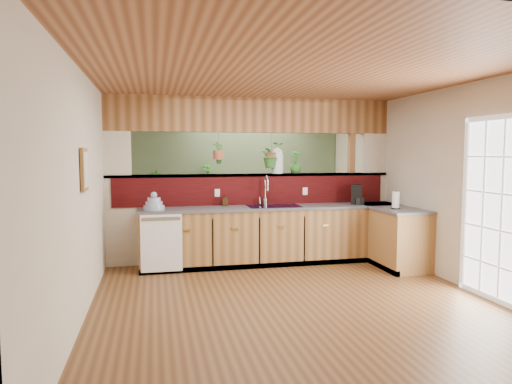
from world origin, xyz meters
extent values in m
cube|color=brown|center=(0.00, 0.00, 0.00)|extent=(4.60, 7.00, 0.01)
cube|color=brown|center=(0.00, 0.00, 2.60)|extent=(4.60, 7.00, 0.01)
cube|color=beige|center=(0.00, 3.50, 1.30)|extent=(4.60, 0.02, 2.60)
cube|color=beige|center=(0.00, -3.50, 1.30)|extent=(4.60, 0.02, 2.60)
cube|color=beige|center=(-2.30, 0.00, 1.30)|extent=(0.02, 7.00, 2.60)
cube|color=beige|center=(2.30, 0.00, 1.30)|extent=(0.02, 7.00, 2.60)
cube|color=beige|center=(0.00, 1.35, 0.68)|extent=(4.60, 0.15, 1.35)
cube|color=#360708|center=(0.00, 1.27, 1.12)|extent=(4.40, 0.02, 0.45)
cube|color=brown|center=(0.00, 1.35, 1.37)|extent=(4.60, 0.21, 0.04)
cube|color=brown|center=(0.00, 1.35, 2.33)|extent=(4.60, 0.15, 0.55)
cube|color=beige|center=(-2.10, 1.35, 1.70)|extent=(0.40, 0.15, 0.70)
cube|color=beige|center=(2.10, 1.35, 1.70)|extent=(0.40, 0.15, 0.70)
cube|color=brown|center=(1.70, 1.35, 1.30)|extent=(0.10, 0.10, 2.60)
cube|color=brown|center=(0.00, 1.35, 1.37)|extent=(4.60, 0.21, 0.04)
cube|color=brown|center=(0.00, 1.35, 2.33)|extent=(4.60, 0.15, 0.55)
cube|color=#586F4C|center=(0.00, 3.48, 1.30)|extent=(4.55, 0.02, 2.55)
cube|color=brown|center=(0.25, 0.98, 0.43)|extent=(4.10, 0.60, 0.86)
cube|color=#47484C|center=(0.25, 0.98, 0.88)|extent=(4.14, 0.64, 0.04)
cube|color=brown|center=(2.00, 0.54, 0.43)|extent=(0.60, 1.48, 0.86)
cube|color=#47484C|center=(2.00, 0.54, 0.88)|extent=(0.64, 1.52, 0.04)
cube|color=brown|center=(2.00, 0.98, 0.43)|extent=(0.60, 0.60, 0.86)
cube|color=#47484C|center=(2.00, 0.98, 0.88)|extent=(0.64, 0.64, 0.04)
cube|color=black|center=(0.25, 0.71, 0.04)|extent=(4.10, 0.06, 0.08)
cube|color=black|center=(1.73, 0.54, 0.04)|extent=(0.06, 1.48, 0.08)
cube|color=white|center=(-1.48, 0.66, 0.45)|extent=(0.58, 0.02, 0.82)
cube|color=#B7B7B2|center=(-1.48, 0.65, 0.80)|extent=(0.54, 0.01, 0.05)
cube|color=black|center=(0.25, 0.98, 0.89)|extent=(0.82, 0.50, 0.03)
cube|color=black|center=(0.06, 0.98, 0.80)|extent=(0.34, 0.40, 0.16)
cube|color=black|center=(0.44, 0.98, 0.80)|extent=(0.34, 0.40, 0.16)
cube|color=white|center=(2.27, -1.30, 1.05)|extent=(0.06, 1.02, 2.16)
cube|color=brown|center=(-2.27, -0.80, 1.55)|extent=(0.03, 0.35, 0.45)
cube|color=silver|center=(-2.26, -0.80, 1.55)|extent=(0.01, 0.27, 0.37)
cylinder|color=#B7B7B2|center=(0.16, 1.18, 0.95)|extent=(0.07, 0.07, 0.10)
cylinder|color=#B7B7B2|center=(0.16, 1.18, 1.13)|extent=(0.02, 0.02, 0.28)
torus|color=#B7B7B2|center=(0.16, 1.10, 1.27)|extent=(0.20, 0.10, 0.20)
cylinder|color=#B7B7B2|center=(0.16, 1.01, 1.20)|extent=(0.02, 0.02, 0.12)
cylinder|color=#B7B7B2|center=(0.07, 1.18, 0.97)|extent=(0.03, 0.03, 0.10)
cylinder|color=#8999B1|center=(-1.57, 0.91, 0.93)|extent=(0.30, 0.30, 0.07)
cylinder|color=#8999B1|center=(-1.57, 0.91, 0.99)|extent=(0.24, 0.24, 0.06)
cylinder|color=#8999B1|center=(-1.57, 0.91, 1.05)|extent=(0.19, 0.19, 0.06)
sphere|color=#8999B1|center=(-1.57, 0.91, 1.12)|extent=(0.09, 0.09, 0.09)
imported|color=#362413|center=(-0.49, 1.15, 0.99)|extent=(0.08, 0.08, 0.18)
cube|color=black|center=(1.64, 1.00, 1.06)|extent=(0.17, 0.27, 0.31)
cube|color=black|center=(1.64, 0.91, 0.95)|extent=(0.15, 0.10, 0.10)
cylinder|color=silver|center=(1.64, 0.94, 0.99)|extent=(0.08, 0.08, 0.08)
cylinder|color=black|center=(1.91, 0.24, 0.91)|extent=(0.13, 0.13, 0.02)
cylinder|color=#B7B7B2|center=(1.91, 0.24, 1.04)|extent=(0.02, 0.02, 0.27)
cylinder|color=white|center=(1.91, 0.24, 1.04)|extent=(0.11, 0.11, 0.24)
cylinder|color=silver|center=(0.40, 1.35, 1.55)|extent=(0.19, 0.19, 0.31)
sphere|color=silver|center=(0.40, 1.35, 1.72)|extent=(0.17, 0.17, 0.17)
imported|color=#2A6322|center=(0.72, 1.35, 1.58)|extent=(0.21, 0.21, 0.37)
cylinder|color=brown|center=(-0.56, 1.35, 1.90)|extent=(0.01, 0.01, 0.30)
cylinder|color=brown|center=(-0.56, 1.35, 1.69)|extent=(0.17, 0.17, 0.14)
imported|color=#2A6322|center=(-0.56, 1.35, 1.91)|extent=(0.22, 0.19, 0.36)
cylinder|color=brown|center=(0.30, 1.35, 1.88)|extent=(0.01, 0.01, 0.34)
cylinder|color=brown|center=(0.30, 1.35, 1.65)|extent=(0.19, 0.19, 0.16)
imported|color=#2A6322|center=(0.30, 1.35, 1.89)|extent=(0.43, 0.40, 0.41)
cube|color=black|center=(-0.90, 3.25, 0.50)|extent=(1.53, 0.64, 0.99)
imported|color=#2A6322|center=(-1.53, 3.25, 1.19)|extent=(0.25, 0.22, 0.40)
imported|color=#2A6322|center=(-0.53, 3.25, 1.25)|extent=(0.35, 0.35, 0.52)
imported|color=#2A6322|center=(1.23, 2.62, 0.33)|extent=(0.75, 0.70, 0.67)
camera|label=1|loc=(-1.56, -5.84, 1.72)|focal=32.00mm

